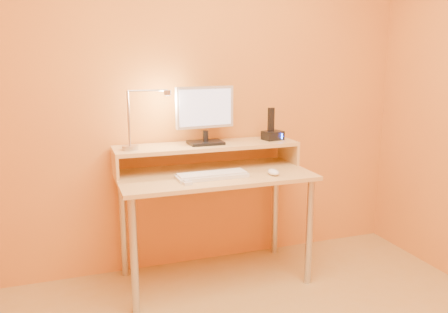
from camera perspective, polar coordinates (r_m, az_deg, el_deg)
name	(u,v)px	position (r m, az deg, el deg)	size (l,w,h in m)	color
wall_back	(199,85)	(3.04, -3.17, 9.03)	(3.00, 0.04, 2.50)	#CA7530
desk_leg_fl	(134,257)	(2.60, -11.32, -12.37)	(0.04, 0.04, 0.69)	#B6B7C1
desk_leg_fr	(309,232)	(2.93, 10.76, -9.42)	(0.04, 0.04, 0.69)	#B6B7C1
desk_leg_bl	(123,226)	(3.06, -12.66, -8.59)	(0.04, 0.04, 0.69)	#B6B7C1
desk_leg_br	(275,208)	(3.35, 6.49, -6.52)	(0.04, 0.04, 0.69)	#B6B7C1
desk_lower	(214,175)	(2.82, -1.24, -2.37)	(1.20, 0.60, 0.03)	#E4AB70
shelf_riser_left	(115,165)	(2.83, -13.65, -1.01)	(0.02, 0.30, 0.14)	#E4AB70
shelf_riser_right	(288,152)	(3.16, 8.13, 0.59)	(0.02, 0.30, 0.14)	#E4AB70
desk_shelf	(207,146)	(2.93, -2.16, 1.36)	(1.20, 0.30, 0.03)	#E4AB70
monitor_foot	(206,143)	(2.92, -2.34, 1.77)	(0.22, 0.16, 0.02)	black
monitor_neck	(206,136)	(2.91, -2.35, 2.62)	(0.04, 0.04, 0.07)	black
monitor_panel	(205,107)	(2.90, -2.44, 6.26)	(0.39, 0.04, 0.27)	#B5B6BA
monitor_back	(204,107)	(2.92, -2.57, 6.30)	(0.35, 0.01, 0.23)	black
monitor_screen	(206,108)	(2.88, -2.33, 6.22)	(0.35, 0.00, 0.23)	silver
lamp_base	(130,148)	(2.79, -11.82, 1.09)	(0.10, 0.10, 0.03)	#B6B7C1
lamp_post	(129,119)	(2.76, -11.98, 4.70)	(0.01, 0.01, 0.33)	#B6B7C1
lamp_arm	(148,91)	(2.77, -9.65, 8.24)	(0.01, 0.01, 0.24)	#B6B7C1
lamp_head	(167,93)	(2.79, -7.18, 8.04)	(0.04, 0.04, 0.03)	#B6B7C1
lamp_bulb	(167,95)	(2.79, -7.17, 7.71)	(0.03, 0.03, 0.00)	#FFEAC6
phone_dock	(273,135)	(3.09, 6.19, 2.67)	(0.13, 0.10, 0.06)	black
phone_handset	(271,120)	(3.07, 5.98, 4.68)	(0.04, 0.03, 0.16)	black
phone_led	(282,136)	(3.06, 7.36, 2.56)	(0.01, 0.00, 0.04)	#2D6CFF
keyboard	(212,176)	(2.71, -1.52, -2.49)	(0.43, 0.14, 0.02)	silver
mouse	(273,172)	(2.79, 6.28, -1.97)	(0.06, 0.11, 0.04)	white
remote_control	(183,180)	(2.64, -5.20, -3.00)	(0.05, 0.18, 0.02)	silver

